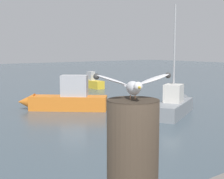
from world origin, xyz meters
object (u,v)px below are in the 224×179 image
Objects in this scene: seagull at (133,85)px; boat_grey at (176,104)px; mooring_post at (133,171)px; boat_orange at (64,99)px; boat_yellow at (89,83)px.

seagull is 12.52m from boat_grey.
mooring_post is 13.21m from boat_orange.
boat_grey reaches higher than seagull.
mooring_post is 1.97× the size of seagull.
seagull is 13.30m from boat_orange.
seagull is 0.11× the size of boat_grey.
boat_grey is (9.54, 7.81, -2.20)m from seagull.
boat_orange is 0.77× the size of boat_grey.
mooring_post is at bearing 62.85° from seagull.
boat_orange is (-6.05, -6.82, 0.18)m from boat_yellow.
mooring_post is at bearing -117.43° from boat_orange.
boat_yellow is at bearing 48.45° from boat_orange.
boat_grey is (9.54, 7.81, -1.55)m from mooring_post.
mooring_post is 12.42m from boat_grey.
boat_grey reaches higher than mooring_post.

